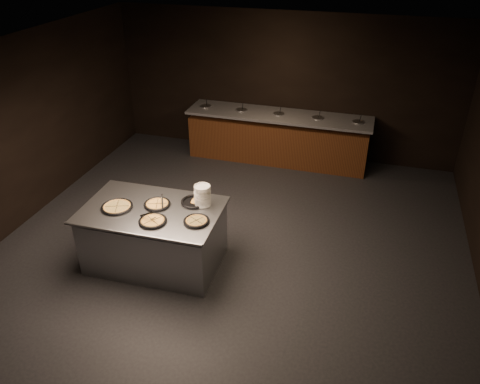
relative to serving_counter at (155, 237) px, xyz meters
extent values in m
cube|color=black|center=(0.94, 0.25, -0.44)|extent=(7.00, 8.00, 0.01)
cube|color=black|center=(0.94, 0.25, 2.47)|extent=(7.00, 8.00, 0.01)
cube|color=black|center=(0.94, 4.26, 1.01)|extent=(7.00, 0.01, 2.90)
cube|color=#542D13|center=(0.94, 3.83, -0.01)|extent=(3.60, 0.75, 0.85)
cube|color=slate|center=(0.94, 3.83, 0.54)|extent=(3.70, 0.83, 0.05)
cube|color=#341B0B|center=(0.94, 3.83, -0.40)|extent=(3.60, 0.69, 0.08)
cylinder|color=#A9ABB0|center=(-0.61, 3.83, 0.54)|extent=(0.22, 0.22, 0.08)
cylinder|color=#50772F|center=(-0.61, 3.83, 0.57)|extent=(0.19, 0.19, 0.02)
cylinder|color=black|center=(-0.58, 3.81, 0.65)|extent=(0.04, 0.10, 0.19)
cylinder|color=#A9ABB0|center=(0.17, 3.83, 0.54)|extent=(0.22, 0.22, 0.08)
cylinder|color=#50772F|center=(0.17, 3.83, 0.57)|extent=(0.19, 0.19, 0.02)
cylinder|color=black|center=(0.20, 3.81, 0.65)|extent=(0.04, 0.10, 0.19)
cylinder|color=#A9ABB0|center=(0.94, 3.83, 0.54)|extent=(0.22, 0.22, 0.08)
cylinder|color=#50772F|center=(0.94, 3.83, 0.57)|extent=(0.19, 0.19, 0.02)
cylinder|color=black|center=(0.97, 3.81, 0.65)|extent=(0.04, 0.10, 0.19)
cylinder|color=#A9ABB0|center=(1.72, 3.83, 0.54)|extent=(0.22, 0.22, 0.08)
cylinder|color=#50772F|center=(1.72, 3.83, 0.57)|extent=(0.19, 0.19, 0.02)
cylinder|color=black|center=(1.75, 3.81, 0.65)|extent=(0.04, 0.10, 0.19)
cylinder|color=#A9ABB0|center=(2.49, 3.83, 0.54)|extent=(0.22, 0.22, 0.08)
cylinder|color=#50772F|center=(2.49, 3.83, 0.57)|extent=(0.19, 0.19, 0.02)
cylinder|color=black|center=(2.52, 3.81, 0.65)|extent=(0.04, 0.10, 0.19)
cube|color=#A9ABB0|center=(0.00, 0.00, -0.03)|extent=(1.85, 1.16, 0.82)
cube|color=#A9ABB0|center=(0.00, 0.00, 0.46)|extent=(1.93, 1.24, 0.04)
cylinder|color=#A9ABB0|center=(0.00, -0.60, 0.46)|extent=(1.90, 0.09, 0.04)
cylinder|color=silver|center=(0.64, 0.29, 0.63)|extent=(0.23, 0.23, 0.30)
cylinder|color=black|center=(-0.46, -0.12, 0.48)|extent=(0.41, 0.41, 0.01)
torus|color=black|center=(-0.46, -0.12, 0.50)|extent=(0.43, 0.43, 0.04)
torus|color=brown|center=(-0.46, -0.12, 0.50)|extent=(0.37, 0.37, 0.03)
cylinder|color=tan|center=(-0.46, -0.12, 0.50)|extent=(0.33, 0.33, 0.02)
cube|color=black|center=(-0.46, -0.12, 0.51)|extent=(0.12, 0.31, 0.00)
cube|color=black|center=(-0.46, -0.12, 0.51)|extent=(0.31, 0.12, 0.00)
cylinder|color=black|center=(0.04, 0.10, 0.48)|extent=(0.35, 0.35, 0.01)
torus|color=black|center=(0.04, 0.10, 0.50)|extent=(0.37, 0.37, 0.04)
torus|color=brown|center=(0.04, 0.10, 0.50)|extent=(0.31, 0.31, 0.03)
cylinder|color=#DFBA51|center=(0.04, 0.10, 0.50)|extent=(0.27, 0.27, 0.02)
cube|color=black|center=(0.04, 0.10, 0.51)|extent=(0.09, 0.25, 0.00)
cube|color=black|center=(0.04, 0.10, 0.51)|extent=(0.25, 0.09, 0.00)
cylinder|color=black|center=(0.51, 0.31, 0.48)|extent=(0.35, 0.35, 0.01)
torus|color=black|center=(0.51, 0.31, 0.50)|extent=(0.37, 0.37, 0.04)
cylinder|color=black|center=(0.16, -0.30, 0.48)|extent=(0.35, 0.35, 0.01)
torus|color=black|center=(0.16, -0.30, 0.50)|extent=(0.37, 0.37, 0.04)
torus|color=brown|center=(0.16, -0.30, 0.50)|extent=(0.31, 0.31, 0.03)
cylinder|color=#DFBA51|center=(0.16, -0.30, 0.50)|extent=(0.27, 0.27, 0.02)
cube|color=black|center=(0.16, -0.30, 0.51)|extent=(0.16, 0.23, 0.00)
cube|color=black|center=(0.16, -0.30, 0.51)|extent=(0.23, 0.16, 0.00)
cylinder|color=black|center=(0.71, -0.13, 0.48)|extent=(0.32, 0.32, 0.01)
torus|color=black|center=(0.71, -0.13, 0.50)|extent=(0.35, 0.35, 0.04)
torus|color=brown|center=(0.71, -0.13, 0.50)|extent=(0.28, 0.28, 0.03)
cylinder|color=tan|center=(0.71, -0.13, 0.50)|extent=(0.24, 0.24, 0.02)
cube|color=black|center=(0.71, -0.13, 0.51)|extent=(0.12, 0.21, 0.00)
cube|color=black|center=(0.71, -0.13, 0.51)|extent=(0.21, 0.12, 0.00)
cube|color=#A9ABB0|center=(0.05, 0.22, 0.50)|extent=(0.13, 0.13, 0.00)
cylinder|color=black|center=(0.13, 0.09, 0.57)|extent=(0.10, 0.18, 0.13)
cylinder|color=#A9ABB0|center=(0.09, 0.15, 0.52)|extent=(0.05, 0.09, 0.08)
cube|color=#A9ABB0|center=(0.25, -0.31, 0.50)|extent=(0.13, 0.11, 0.00)
cylinder|color=black|center=(0.08, -0.29, 0.58)|extent=(0.22, 0.05, 0.13)
cylinder|color=#A9ABB0|center=(0.16, -0.30, 0.53)|extent=(0.11, 0.03, 0.08)
camera|label=1|loc=(2.71, -4.86, 3.89)|focal=35.00mm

